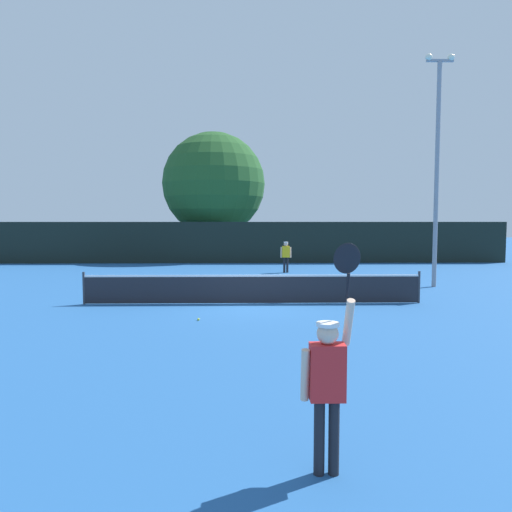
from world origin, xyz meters
name	(u,v)px	position (x,y,z in m)	size (l,w,h in m)	color
ground_plane	(253,304)	(0.00, 0.00, 0.00)	(120.00, 120.00, 0.00)	#235693
tennis_net	(253,288)	(0.00, 0.00, 0.51)	(11.19, 0.08, 1.07)	#232328
perimeter_fence	(249,243)	(0.00, 15.22, 1.32)	(33.32, 0.12, 2.65)	black
player_serving	(328,374)	(0.65, -10.89, 1.12)	(0.67, 0.40, 2.53)	red
player_receiving	(286,254)	(1.89, 9.50, 0.99)	(0.57, 0.24, 1.62)	yellow
tennis_ball	(198,319)	(-1.54, -2.70, 0.03)	(0.07, 0.07, 0.07)	#CCE033
light_pole	(437,158)	(7.60, 3.94, 5.30)	(1.18, 0.28, 9.44)	gray
large_tree	(214,184)	(-2.47, 18.81, 5.31)	(7.23, 7.23, 8.93)	brown
parked_car_near	(146,245)	(-8.11, 22.61, 0.78)	(1.97, 4.23, 1.69)	white
parked_car_mid	(216,246)	(-2.52, 21.96, 0.78)	(2.45, 4.42, 1.69)	#B7B7BC
parked_car_far	(279,246)	(2.39, 21.36, 0.78)	(2.47, 4.42, 1.69)	#B7B7BC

